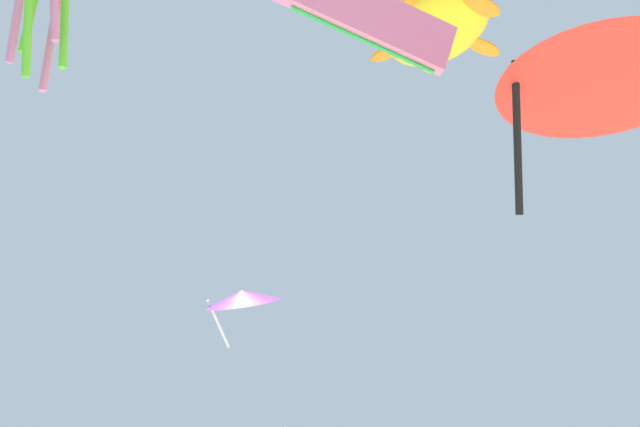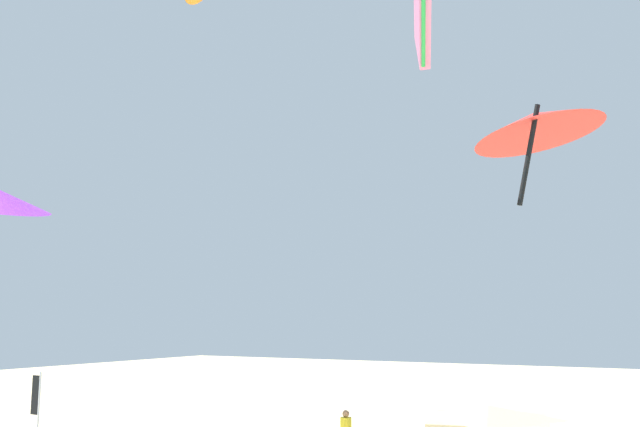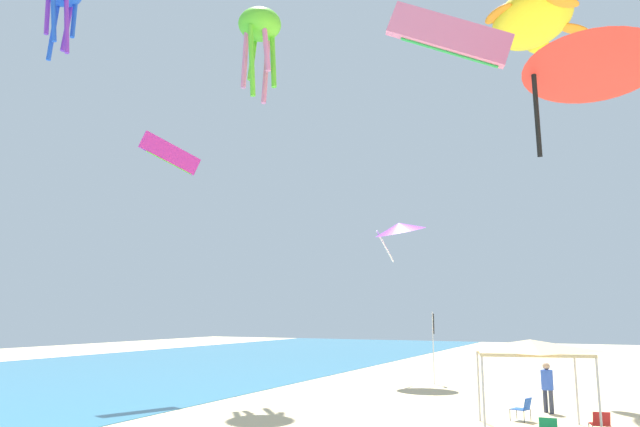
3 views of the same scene
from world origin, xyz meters
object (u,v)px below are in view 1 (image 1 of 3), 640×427
kite_delta_purple (242,297)px  kite_parafoil_pink (365,14)px  kite_delta_red (598,70)px  kite_turtle_yellow (437,29)px

kite_delta_purple → kite_parafoil_pink: size_ratio=0.85×
kite_delta_red → kite_parafoil_pink: (2.07, 4.92, 2.81)m
kite_delta_red → kite_turtle_yellow: bearing=99.9°
kite_delta_purple → kite_delta_red: 16.72m
kite_parafoil_pink → kite_delta_purple: bearing=97.6°
kite_turtle_yellow → kite_delta_purple: bearing=87.6°
kite_delta_purple → kite_parafoil_pink: (-10.49, -5.68, 5.88)m
kite_turtle_yellow → kite_parafoil_pink: bearing=166.0°
kite_delta_red → kite_delta_purple: bearing=128.1°
kite_turtle_yellow → kite_parafoil_pink: (-10.39, 2.27, -5.05)m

